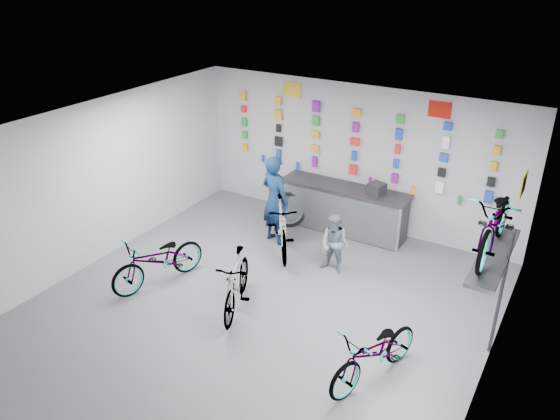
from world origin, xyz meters
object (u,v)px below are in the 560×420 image
Objects in this scene: customer at (335,244)px; bike_center at (237,282)px; bike_service at (281,226)px; clerk at (275,200)px; bike_left at (158,260)px; counter at (343,210)px; bike_right at (375,353)px.

bike_center is at bearing -112.85° from customer.
bike_service reaches higher than bike_center.
clerk reaches higher than customer.
bike_service is at bearing 153.50° from clerk.
clerk is at bearing 86.50° from bike_left.
bike_center is (1.59, 0.10, 0.02)m from bike_left.
counter is 1.54m from bike_service.
customer reaches higher than bike_center.
counter is 1.65× the size of bike_center.
bike_center is 0.91× the size of bike_service.
bike_right is (4.14, -0.31, -0.03)m from bike_left.
bike_left is 0.99× the size of clerk.
bike_left is at bearing -139.40° from customer.
bike_service is at bearing 158.89° from bike_right.
bike_right is at bearing -30.74° from bike_center.
customer is (2.46, 1.93, 0.10)m from bike_left.
bike_right is 1.48× the size of customer.
clerk is (-3.22, 2.70, 0.46)m from bike_right.
bike_right is 0.93× the size of clerk.
bike_right is at bearing 156.00° from clerk.
clerk is at bearing 158.60° from bike_right.
customer is at bearing 42.93° from bike_center.
bike_service is (1.23, 2.11, 0.07)m from bike_left.
customer reaches higher than bike_right.
bike_service reaches higher than bike_right.
bike_center is 2.43m from clerk.
bike_left is at bearing 85.06° from clerk.
bike_center is at bearing -116.03° from bike_service.
bike_left is at bearing -156.40° from bike_service.
clerk is (-0.67, 2.30, 0.41)m from bike_center.
bike_center is 2.03m from customer.
customer is (-1.68, 2.24, 0.13)m from bike_right.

